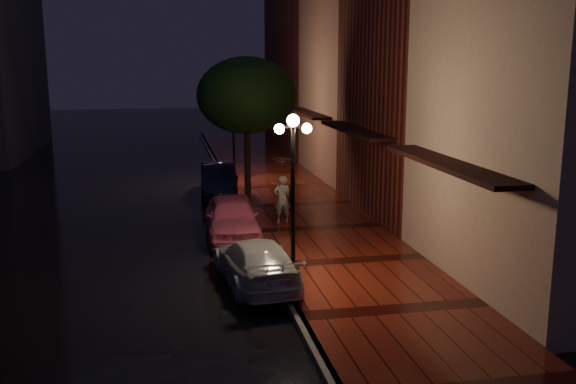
{
  "coord_description": "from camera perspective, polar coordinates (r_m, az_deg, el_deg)",
  "views": [
    {
      "loc": [
        -2.82,
        -20.71,
        5.77
      ],
      "look_at": [
        1.22,
        0.17,
        1.4
      ],
      "focal_mm": 40.0,
      "sensor_mm": 36.0,
      "label": 1
    }
  ],
  "objects": [
    {
      "name": "silver_car",
      "position": [
        16.86,
        -2.88,
        -6.24
      ],
      "size": [
        2.11,
        4.33,
        1.21
      ],
      "primitive_type": "imported",
      "rotation": [
        0.0,
        0.0,
        3.24
      ],
      "color": "#B7B8C0",
      "rests_on": "ground"
    },
    {
      "name": "storefront_extra",
      "position": [
        41.89,
        2.65,
        10.55
      ],
      "size": [
        5.0,
        12.0,
        10.0
      ],
      "primitive_type": "cube",
      "color": "#511914",
      "rests_on": "ground"
    },
    {
      "name": "street_tree",
      "position": [
        26.97,
        -3.67,
        8.35
      ],
      "size": [
        4.16,
        4.16,
        5.8
      ],
      "color": "black",
      "rests_on": "sidewalk"
    },
    {
      "name": "pink_car",
      "position": [
        21.1,
        -4.99,
        -2.3
      ],
      "size": [
        1.83,
        4.25,
        1.43
      ],
      "primitive_type": "imported",
      "rotation": [
        0.0,
        0.0,
        -0.03
      ],
      "color": "#D2567A",
      "rests_on": "ground"
    },
    {
      "name": "curb",
      "position": [
        21.67,
        -3.09,
        -3.65
      ],
      "size": [
        0.25,
        60.0,
        0.15
      ],
      "primitive_type": "cube",
      "color": "#595451",
      "rests_on": "ground"
    },
    {
      "name": "storefront_mid",
      "position": [
        24.75,
        12.65,
        10.71
      ],
      "size": [
        5.0,
        8.0,
        11.0
      ],
      "primitive_type": "cube",
      "color": "#511914",
      "rests_on": "ground"
    },
    {
      "name": "storefront_near",
      "position": [
        17.75,
        22.8,
        5.8
      ],
      "size": [
        5.0,
        8.0,
        8.5
      ],
      "primitive_type": "cube",
      "color": "gray",
      "rests_on": "ground"
    },
    {
      "name": "streetlamp_near",
      "position": [
        16.34,
        0.44,
        0.42
      ],
      "size": [
        0.96,
        0.36,
        4.31
      ],
      "color": "black",
      "rests_on": "sidewalk"
    },
    {
      "name": "navy_car",
      "position": [
        27.96,
        -6.22,
        1.1
      ],
      "size": [
        1.73,
        4.34,
        1.41
      ],
      "primitive_type": "imported",
      "rotation": [
        0.0,
        0.0,
        -0.06
      ],
      "color": "black",
      "rests_on": "ground"
    },
    {
      "name": "storefront_far",
      "position": [
        32.27,
        6.86,
        9.27
      ],
      "size": [
        5.0,
        8.0,
        9.0
      ],
      "primitive_type": "cube",
      "color": "#8C5951",
      "rests_on": "ground"
    },
    {
      "name": "streetlamp_far",
      "position": [
        30.05,
        -4.86,
        5.52
      ],
      "size": [
        0.96,
        0.36,
        4.31
      ],
      "color": "black",
      "rests_on": "sidewalk"
    },
    {
      "name": "parking_meter",
      "position": [
        19.8,
        0.49,
        -2.14
      ],
      "size": [
        0.14,
        0.11,
        1.51
      ],
      "rotation": [
        0.0,
        0.0,
        -0.06
      ],
      "color": "black",
      "rests_on": "sidewalk"
    },
    {
      "name": "woman_with_umbrella",
      "position": [
        22.39,
        -0.51,
        1.15
      ],
      "size": [
        0.98,
        1.0,
        2.35
      ],
      "rotation": [
        0.0,
        0.0,
        3.1
      ],
      "color": "white",
      "rests_on": "sidewalk"
    },
    {
      "name": "sidewalk",
      "position": [
        22.07,
        2.71,
        -3.36
      ],
      "size": [
        4.5,
        60.0,
        0.15
      ],
      "primitive_type": "cube",
      "color": "#4D130D",
      "rests_on": "ground"
    },
    {
      "name": "ground",
      "position": [
        21.69,
        -3.09,
        -3.84
      ],
      "size": [
        120.0,
        120.0,
        0.0
      ],
      "primitive_type": "plane",
      "color": "black",
      "rests_on": "ground"
    }
  ]
}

